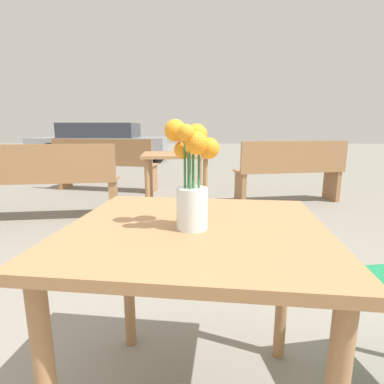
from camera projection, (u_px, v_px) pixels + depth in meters
name	position (u px, v px, depth m)	size (l,w,h in m)	color
table_front	(196.00, 258.00, 0.97)	(0.87, 0.82, 0.71)	#9E7047
flower_vase	(192.00, 180.00, 0.89)	(0.16, 0.14, 0.33)	silver
bench_near	(32.00, 179.00, 3.26)	(1.84, 0.62, 0.85)	#9E7047
bench_middle	(291.00, 170.00, 4.06)	(1.53, 0.63, 0.85)	#9E7047
bench_far	(104.00, 163.00, 4.86)	(1.75, 0.68, 0.85)	#9E7047
table_back	(176.00, 166.00, 3.30)	(0.78, 0.75, 0.74)	#9E7047
parked_car	(102.00, 143.00, 9.55)	(4.10, 1.91, 1.18)	gray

